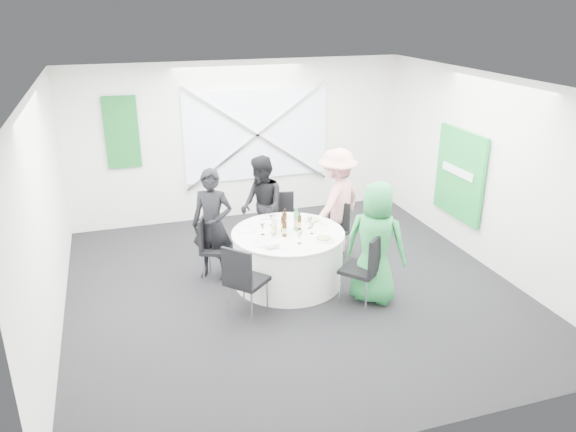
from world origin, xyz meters
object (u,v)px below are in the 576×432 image
object	(u,v)px
person_man_back_left	(213,225)
person_man_back	(262,206)
banquet_table	(288,257)
chair_back	(281,219)
person_woman_pink	(337,202)
chair_back_left	(212,243)
chair_front_left	(243,277)
chair_front_right	(367,264)
person_woman_green	(376,243)
green_water_bottle	(296,221)
chair_back_right	(334,226)
clear_water_bottle	(274,226)

from	to	relation	value
person_man_back_left	person_man_back	xyz separation A→B (m)	(0.87, 0.56, -0.02)
banquet_table	chair_back	size ratio (longest dim) A/B	1.63
chair_back	person_woman_pink	bearing A→B (deg)	-7.23
chair_back	chair_back_left	bearing A→B (deg)	-143.64
banquet_table	chair_front_left	size ratio (longest dim) A/B	1.59
chair_front_right	person_man_back	size ratio (longest dim) A/B	0.63
person_man_back_left	person_woman_green	world-z (taller)	person_woman_green
chair_back	banquet_table	bearing A→B (deg)	-90.00
person_man_back	green_water_bottle	bearing A→B (deg)	7.92
chair_back_right	chair_back_left	bearing A→B (deg)	-117.88
banquet_table	clear_water_bottle	distance (m)	0.54
chair_front_right	person_woman_green	distance (m)	0.30
person_man_back	banquet_table	bearing A→B (deg)	0.00
person_man_back_left	person_woman_green	distance (m)	2.29
chair_back_right	person_man_back_left	world-z (taller)	person_man_back_left
person_man_back	green_water_bottle	distance (m)	1.02
chair_back_left	chair_back_right	size ratio (longest dim) A/B	1.04
chair_back_left	person_woman_green	distance (m)	2.31
chair_back_right	chair_front_left	world-z (taller)	chair_front_left
chair_front_left	green_water_bottle	xyz separation A→B (m)	(0.96, 0.79, 0.31)
person_woman_green	green_water_bottle	size ratio (longest dim) A/B	5.09
chair_back_left	clear_water_bottle	size ratio (longest dim) A/B	3.03
person_woman_pink	person_woman_green	distance (m)	1.54
chair_back_left	person_woman_pink	world-z (taller)	person_woman_pink
person_woman_green	chair_front_left	bearing A→B (deg)	39.21
banquet_table	chair_front_left	world-z (taller)	chair_front_left
chair_back_left	chair_front_left	size ratio (longest dim) A/B	0.94
person_woman_pink	clear_water_bottle	xyz separation A→B (m)	(-1.22, -0.74, 0.04)
chair_back	clear_water_bottle	distance (m)	1.14
green_water_bottle	chair_back_right	bearing A→B (deg)	32.95
green_water_bottle	person_woman_pink	bearing A→B (deg)	37.46
clear_water_bottle	chair_back_left	bearing A→B (deg)	149.23
green_water_bottle	clear_water_bottle	distance (m)	0.34
chair_back_right	person_man_back	xyz separation A→B (m)	(-1.01, 0.48, 0.27)
banquet_table	person_woman_pink	xyz separation A→B (m)	(1.02, 0.72, 0.46)
banquet_table	person_man_back_left	distance (m)	1.15
banquet_table	green_water_bottle	world-z (taller)	green_water_bottle
banquet_table	clear_water_bottle	xyz separation A→B (m)	(-0.20, -0.02, 0.50)
banquet_table	person_man_back_left	xyz separation A→B (m)	(-0.96, 0.48, 0.42)
chair_back_left	person_woman_pink	size ratio (longest dim) A/B	0.55
person_man_back_left	person_man_back	distance (m)	1.03
chair_back	person_man_back_left	world-z (taller)	person_man_back_left
chair_front_right	chair_back_left	bearing A→B (deg)	-77.88
chair_front_left	banquet_table	bearing A→B (deg)	-90.00
chair_back	chair_back_right	distance (m)	0.84
chair_front_left	person_man_back_left	xyz separation A→B (m)	(-0.13, 1.23, 0.23)
chair_front_left	person_man_back	size ratio (longest dim) A/B	0.63
chair_back	green_water_bottle	size ratio (longest dim) A/B	2.98
chair_front_right	chair_back_right	bearing A→B (deg)	-135.93
banquet_table	chair_back_right	size ratio (longest dim) A/B	1.76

